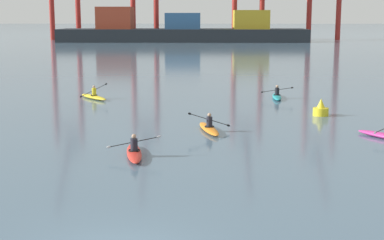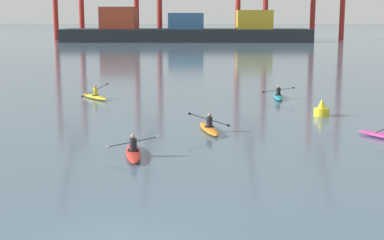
{
  "view_description": "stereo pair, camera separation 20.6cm",
  "coord_description": "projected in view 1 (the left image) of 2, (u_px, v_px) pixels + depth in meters",
  "views": [
    {
      "loc": [
        2.02,
        -12.55,
        5.74
      ],
      "look_at": [
        1.49,
        15.45,
        0.6
      ],
      "focal_mm": 53.41,
      "sensor_mm": 36.0,
      "label": 1
    },
    {
      "loc": [
        2.23,
        -12.54,
        5.74
      ],
      "look_at": [
        1.49,
        15.45,
        0.6
      ],
      "focal_mm": 53.41,
      "sensor_mm": 36.0,
      "label": 2
    }
  ],
  "objects": [
    {
      "name": "kayak_yellow",
      "position": [
        94.0,
        96.0,
        39.82
      ],
      "size": [
        2.58,
        3.04,
        1.05
      ],
      "color": "yellow",
      "rests_on": "ground"
    },
    {
      "name": "channel_buoy",
      "position": [
        321.0,
        109.0,
        33.14
      ],
      "size": [
        0.9,
        0.9,
        1.0
      ],
      "color": "yellow",
      "rests_on": "ground"
    },
    {
      "name": "kayak_teal",
      "position": [
        277.0,
        96.0,
        40.03
      ],
      "size": [
        2.27,
        3.43,
        0.95
      ],
      "color": "teal",
      "rests_on": "ground"
    },
    {
      "name": "kayak_orange",
      "position": [
        209.0,
        128.0,
        28.63
      ],
      "size": [
        2.15,
        3.45,
        1.03
      ],
      "color": "orange",
      "rests_on": "ground"
    },
    {
      "name": "kayak_red",
      "position": [
        134.0,
        152.0,
        23.59
      ],
      "size": [
        2.24,
        3.45,
        0.95
      ],
      "color": "red",
      "rests_on": "ground"
    },
    {
      "name": "container_barge",
      "position": [
        182.0,
        30.0,
        126.64
      ],
      "size": [
        54.6,
        11.01,
        7.61
      ],
      "color": "#1E2328",
      "rests_on": "ground"
    }
  ]
}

